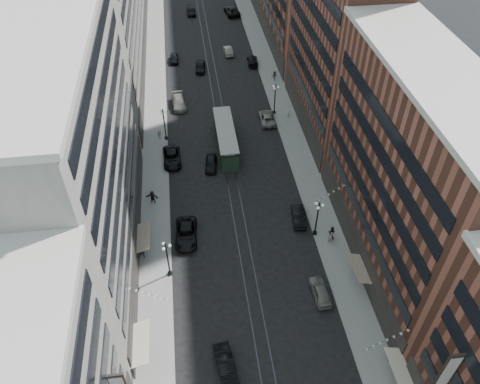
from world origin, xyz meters
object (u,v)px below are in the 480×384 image
lamppost_sw_mid (164,123)px  car_extra_1 (211,163)px  car_7 (172,157)px  car_extra_0 (232,11)px  streetcar (226,139)px  pedestrian_extra_0 (355,263)px  car_12 (252,61)px  pedestrian_5 (152,197)px  car_2 (186,234)px  car_4 (320,291)px  pedestrian_2 (142,252)px  car_10 (298,216)px  car_14 (228,51)px  pedestrian_4 (390,356)px  pedestrian_7 (331,233)px  pedestrian_8 (289,114)px  lamppost_se_mid (275,98)px  car_8 (179,102)px  car_9 (174,58)px  pedestrian_6 (160,135)px  pedestrian_extra_1 (331,237)px  car_extra_2 (191,11)px  car_13 (200,67)px  lamppost_sw_far (168,258)px  pedestrian_9 (275,76)px  car_11 (267,118)px  lamppost_se_far (317,217)px

lamppost_sw_mid → car_extra_1: 10.50m
car_7 → car_extra_0: 56.32m
streetcar → pedestrian_extra_0: (12.49, -25.67, -0.61)m
car_12 → pedestrian_5: pedestrian_5 is taller
streetcar → car_2: 19.52m
car_4 → pedestrian_2: (-19.90, 8.06, 0.31)m
lamppost_sw_mid → car_10: size_ratio=1.21×
car_14 → car_extra_0: bearing=-101.5°
pedestrian_4 → pedestrian_7: bearing=7.0°
car_4 → pedestrian_7: size_ratio=2.32×
streetcar → pedestrian_5: size_ratio=6.58×
pedestrian_4 → car_7: size_ratio=0.29×
pedestrian_7 → pedestrian_8: size_ratio=1.23×
pedestrian_7 → lamppost_se_mid: bearing=-57.6°
car_8 → car_9: (-0.37, 16.76, -0.10)m
car_7 → pedestrian_6: pedestrian_6 is taller
car_2 → pedestrian_extra_1: (17.83, -3.16, 0.19)m
pedestrian_6 → pedestrian_extra_1: 32.42m
car_14 → car_extra_2: car_14 is taller
car_4 → car_10: 11.85m
car_8 → pedestrian_2: bearing=-103.8°
pedestrian_7 → pedestrian_8: pedestrian_7 is taller
car_7 → car_13: size_ratio=1.23×
lamppost_sw_mid → car_12: size_ratio=1.14×
pedestrian_4 → car_14: (-8.32, 68.78, -0.22)m
lamppost_sw_far → pedestrian_5: bearing=99.1°
streetcar → car_13: 25.27m
lamppost_sw_far → car_8: size_ratio=1.01×
car_10 → pedestrian_extra_1: pedestrian_extra_1 is taller
car_7 → car_8: bearing=82.2°
car_7 → pedestrian_9: bearing=46.0°
pedestrian_9 → pedestrian_extra_1: bearing=-95.9°
car_14 → pedestrian_extra_0: 57.66m
car_11 → pedestrian_extra_1: (3.24, -27.53, 0.26)m
lamppost_se_mid → pedestrian_8: 3.50m
car_12 → streetcar: bearing=76.9°
streetcar → pedestrian_6: bearing=161.9°
pedestrian_2 → pedestrian_5: 9.68m
pedestrian_9 → car_extra_0: pedestrian_9 is taller
car_14 → car_extra_0: size_ratio=0.70×
car_9 → lamppost_se_far: bearing=-69.9°
car_7 → pedestrian_7: size_ratio=2.90×
lamppost_se_mid → car_7: lamppost_se_mid is taller
lamppost_se_far → car_13: (-11.40, 44.90, -2.32)m
pedestrian_5 → car_11: bearing=59.8°
lamppost_se_mid → pedestrian_7: lamppost_se_mid is taller
car_14 → car_12: bearing=128.9°
lamppost_sw_far → car_13: lamppost_sw_far is taller
car_2 → car_13: 43.63m
car_10 → car_extra_1: bearing=-43.6°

